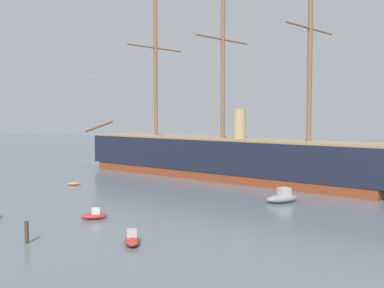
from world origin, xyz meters
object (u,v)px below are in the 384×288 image
(dinghy_alongside_bow, at_px, (74,184))
(mooring_piling_nearest, at_px, (27,232))
(motorboat_foreground_right, at_px, (132,240))
(motorboat_far_right, at_px, (363,185))
(tall_ship, at_px, (222,157))
(motorboat_distant_centre, at_px, (223,169))
(motorboat_near_centre, at_px, (94,215))
(motorboat_alongside_stern, at_px, (282,197))
(seagull_in_flight, at_px, (92,75))

(dinghy_alongside_bow, height_order, mooring_piling_nearest, mooring_piling_nearest)
(motorboat_foreground_right, distance_m, motorboat_far_right, 45.86)
(tall_ship, distance_m, motorboat_distant_centre, 11.35)
(motorboat_distant_centre, bearing_deg, motorboat_near_centre, -89.43)
(motorboat_alongside_stern, height_order, seagull_in_flight, seagull_in_flight)
(tall_ship, distance_m, mooring_piling_nearest, 47.61)
(tall_ship, relative_size, seagull_in_flight, 78.00)
(motorboat_alongside_stern, height_order, motorboat_far_right, motorboat_alongside_stern)
(motorboat_foreground_right, relative_size, motorboat_alongside_stern, 0.72)
(motorboat_foreground_right, distance_m, mooring_piling_nearest, 9.36)
(tall_ship, height_order, motorboat_alongside_stern, tall_ship)
(motorboat_alongside_stern, relative_size, motorboat_far_right, 1.40)
(tall_ship, height_order, motorboat_distant_centre, tall_ship)
(motorboat_far_right, bearing_deg, mooring_piling_nearest, -120.13)
(motorboat_foreground_right, distance_m, motorboat_near_centre, 11.66)
(tall_ship, distance_m, seagull_in_flight, 32.09)
(tall_ship, relative_size, motorboat_foreground_right, 20.89)
(tall_ship, xyz_separation_m, mooring_piling_nearest, (-2.87, -47.44, -2.82))
(tall_ship, bearing_deg, motorboat_near_centre, -94.33)
(dinghy_alongside_bow, height_order, motorboat_distant_centre, motorboat_distant_centre)
(motorboat_far_right, relative_size, seagull_in_flight, 3.70)
(motorboat_near_centre, xyz_separation_m, dinghy_alongside_bow, (-16.96, 20.58, -0.17))
(motorboat_distant_centre, bearing_deg, motorboat_alongside_stern, -59.47)
(mooring_piling_nearest, distance_m, seagull_in_flight, 25.02)
(motorboat_near_centre, bearing_deg, tall_ship, 85.67)
(motorboat_foreground_right, bearing_deg, dinghy_alongside_bow, 132.31)
(seagull_in_flight, bearing_deg, dinghy_alongside_bow, 133.37)
(motorboat_foreground_right, relative_size, motorboat_far_right, 1.01)
(motorboat_foreground_right, xyz_separation_m, motorboat_distant_centre, (-9.24, 54.83, 0.06))
(motorboat_distant_centre, bearing_deg, seagull_in_flight, -97.31)
(motorboat_distant_centre, relative_size, seagull_in_flight, 4.29)
(dinghy_alongside_bow, xyz_separation_m, motorboat_far_right, (43.21, 14.13, 0.20))
(motorboat_far_right, bearing_deg, motorboat_foreground_right, -112.41)
(tall_ship, bearing_deg, mooring_piling_nearest, -93.46)
(motorboat_foreground_right, xyz_separation_m, mooring_piling_nearest, (-8.86, -2.98, 0.53))
(seagull_in_flight, bearing_deg, motorboat_distant_centre, 82.69)
(motorboat_distant_centre, xyz_separation_m, mooring_piling_nearest, (0.38, -57.81, 0.47))
(tall_ship, relative_size, motorboat_near_centre, 22.81)
(motorboat_near_centre, height_order, dinghy_alongside_bow, motorboat_near_centre)
(motorboat_near_centre, xyz_separation_m, motorboat_alongside_stern, (17.12, 17.32, 0.25))
(motorboat_far_right, bearing_deg, dinghy_alongside_bow, -161.89)
(tall_ship, distance_m, motorboat_far_right, 23.80)
(motorboat_alongside_stern, bearing_deg, motorboat_near_centre, -134.68)
(motorboat_far_right, bearing_deg, motorboat_near_centre, -127.10)
(dinghy_alongside_bow, distance_m, seagull_in_flight, 23.22)
(mooring_piling_nearest, bearing_deg, dinghy_alongside_bow, 118.37)
(motorboat_near_centre, xyz_separation_m, motorboat_distant_centre, (-0.47, 47.14, 0.10))
(tall_ship, xyz_separation_m, motorboat_alongside_stern, (14.34, -19.45, -3.13))
(motorboat_foreground_right, bearing_deg, mooring_piling_nearest, -161.39)
(motorboat_foreground_right, relative_size, seagull_in_flight, 3.73)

